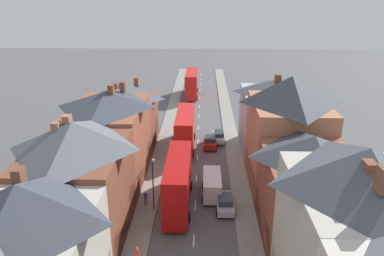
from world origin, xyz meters
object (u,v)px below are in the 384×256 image
(pedestrian_mid_left, at_px, (146,197))
(street_lamp, at_px, (153,182))
(car_near_silver, at_px, (225,203))
(pedestrian_near_right, at_px, (137,254))
(car_near_blue, at_px, (219,136))
(car_parked_left_a, at_px, (210,142))
(double_decker_bus_lead, at_px, (178,181))
(double_decker_bus_far_approaching, at_px, (191,83))
(double_decker_bus_mid_street, at_px, (185,130))
(delivery_van, at_px, (212,184))

(pedestrian_mid_left, xyz_separation_m, street_lamp, (0.99, -0.74, 2.21))
(car_near_silver, xyz_separation_m, pedestrian_mid_left, (-8.34, 0.41, 0.23))
(pedestrian_near_right, height_order, street_lamp, street_lamp)
(car_near_blue, distance_m, car_near_silver, 18.81)
(car_near_silver, relative_size, car_parked_left_a, 1.03)
(double_decker_bus_lead, relative_size, street_lamp, 1.96)
(double_decker_bus_far_approaching, relative_size, car_near_silver, 2.54)
(double_decker_bus_mid_street, xyz_separation_m, car_near_blue, (4.91, 2.76, -2.02))
(car_near_silver, bearing_deg, double_decker_bus_mid_street, 107.01)
(car_near_blue, bearing_deg, double_decker_bus_far_approaching, 101.01)
(car_near_silver, bearing_deg, double_decker_bus_far_approaching, 96.36)
(double_decker_bus_far_approaching, distance_m, delivery_van, 41.36)
(car_near_silver, xyz_separation_m, street_lamp, (-7.35, -0.33, 2.44))
(double_decker_bus_far_approaching, xyz_separation_m, car_near_silver, (4.91, -44.03, -2.01))
(double_decker_bus_far_approaching, bearing_deg, delivery_van, -84.99)
(double_decker_bus_mid_street, height_order, car_near_silver, double_decker_bus_mid_street)
(delivery_van, height_order, pedestrian_near_right, delivery_van)
(double_decker_bus_far_approaching, height_order, car_near_blue, double_decker_bus_far_approaching)
(car_parked_left_a, xyz_separation_m, delivery_van, (0.00, -13.53, 0.48))
(double_decker_bus_lead, distance_m, double_decker_bus_mid_street, 15.36)
(car_near_silver, bearing_deg, car_near_blue, 90.00)
(double_decker_bus_lead, bearing_deg, double_decker_bus_far_approaching, 90.00)
(delivery_van, height_order, street_lamp, street_lamp)
(double_decker_bus_lead, distance_m, delivery_van, 4.46)
(car_near_silver, bearing_deg, street_lamp, -177.46)
(car_parked_left_a, distance_m, delivery_van, 13.54)
(car_near_blue, height_order, car_near_silver, car_near_silver)
(pedestrian_near_right, bearing_deg, car_near_blue, 74.32)
(double_decker_bus_far_approaching, xyz_separation_m, car_near_blue, (4.91, -25.22, -2.02))
(double_decker_bus_mid_street, height_order, pedestrian_mid_left, double_decker_bus_mid_street)
(double_decker_bus_mid_street, xyz_separation_m, double_decker_bus_far_approaching, (0.00, 27.98, 0.00))
(car_near_silver, relative_size, pedestrian_near_right, 2.64)
(car_near_silver, xyz_separation_m, car_parked_left_a, (-1.30, 16.39, 0.05))
(car_near_silver, bearing_deg, pedestrian_mid_left, 177.17)
(pedestrian_near_right, distance_m, street_lamp, 8.60)
(car_parked_left_a, bearing_deg, street_lamp, -109.90)
(double_decker_bus_mid_street, height_order, delivery_van, double_decker_bus_mid_street)
(delivery_van, bearing_deg, car_parked_left_a, 90.00)
(double_decker_bus_lead, relative_size, double_decker_bus_far_approaching, 1.00)
(car_parked_left_a, bearing_deg, double_decker_bus_mid_street, -174.59)
(double_decker_bus_mid_street, xyz_separation_m, pedestrian_near_right, (-2.79, -24.68, -1.78))
(car_parked_left_a, distance_m, pedestrian_near_right, 25.83)
(double_decker_bus_lead, relative_size, car_near_blue, 2.48)
(double_decker_bus_lead, relative_size, car_parked_left_a, 2.61)
(double_decker_bus_mid_street, xyz_separation_m, pedestrian_mid_left, (-3.43, -15.63, -1.78))
(car_near_silver, distance_m, pedestrian_near_right, 11.57)
(car_near_blue, relative_size, car_parked_left_a, 1.05)
(double_decker_bus_lead, height_order, delivery_van, double_decker_bus_lead)
(double_decker_bus_mid_street, height_order, car_parked_left_a, double_decker_bus_mid_street)
(car_near_silver, relative_size, delivery_van, 0.82)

